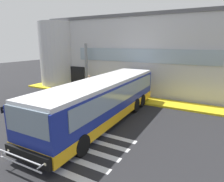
# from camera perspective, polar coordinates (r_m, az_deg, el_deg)

# --- Properties ---
(ground_plane) EXTENTS (80.00, 90.00, 0.02)m
(ground_plane) POSITION_cam_1_polar(r_m,az_deg,el_deg) (14.28, -5.15, -6.65)
(ground_plane) COLOR #232326
(ground_plane) RESTS_ON ground
(bay_paint_stripes) EXTENTS (4.40, 3.96, 0.01)m
(bay_paint_stripes) POSITION_cam_1_polar(r_m,az_deg,el_deg) (10.12, -9.23, -15.73)
(bay_paint_stripes) COLOR silver
(bay_paint_stripes) RESTS_ON ground
(terminal_building) EXTENTS (21.01, 13.80, 7.46)m
(terminal_building) POSITION_cam_1_polar(r_m,az_deg,el_deg) (24.12, 9.10, 10.65)
(terminal_building) COLOR #B7B7BC
(terminal_building) RESTS_ON ground
(boarding_curb) EXTENTS (23.21, 2.00, 0.15)m
(boarding_curb) POSITION_cam_1_polar(r_m,az_deg,el_deg) (18.23, 3.31, -1.81)
(boarding_curb) COLOR yellow
(boarding_curb) RESTS_ON ground
(entry_support_column) EXTENTS (0.28, 0.28, 4.69)m
(entry_support_column) POSITION_cam_1_polar(r_m,az_deg,el_deg) (20.56, -7.34, 6.77)
(entry_support_column) COLOR slate
(entry_support_column) RESTS_ON boarding_curb
(bus_main_foreground) EXTENTS (3.02, 12.14, 2.70)m
(bus_main_foreground) POSITION_cam_1_polar(r_m,az_deg,el_deg) (12.66, -2.51, -2.88)
(bus_main_foreground) COLOR navy
(bus_main_foreground) RESTS_ON ground
(passenger_near_column) EXTENTS (0.48, 0.41, 1.68)m
(passenger_near_column) POSITION_cam_1_polar(r_m,az_deg,el_deg) (19.79, -6.48, 2.37)
(passenger_near_column) COLOR #1E2338
(passenger_near_column) RESTS_ON boarding_curb
(passenger_by_doorway) EXTENTS (0.51, 0.51, 1.68)m
(passenger_by_doorway) POSITION_cam_1_polar(r_m,az_deg,el_deg) (19.33, -3.11, 2.26)
(passenger_by_doorway) COLOR #1E2338
(passenger_by_doorway) RESTS_ON boarding_curb
(passenger_at_curb_edge) EXTENTS (0.57, 0.31, 1.68)m
(passenger_at_curb_edge) POSITION_cam_1_polar(r_m,az_deg,el_deg) (19.04, -2.90, 1.99)
(passenger_at_curb_edge) COLOR #4C4233
(passenger_at_curb_edge) RESTS_ON boarding_curb
(safety_bollard_yellow) EXTENTS (0.18, 0.18, 0.90)m
(safety_bollard_yellow) POSITION_cam_1_polar(r_m,az_deg,el_deg) (16.72, 4.24, -1.92)
(safety_bollard_yellow) COLOR yellow
(safety_bollard_yellow) RESTS_ON ground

